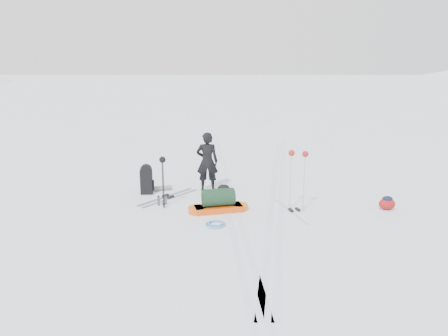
{
  "coord_description": "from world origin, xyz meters",
  "views": [
    {
      "loc": [
        -0.18,
        -10.3,
        3.57
      ],
      "look_at": [
        -0.18,
        0.25,
        0.95
      ],
      "focal_mm": 35.0,
      "sensor_mm": 36.0,
      "label": 1
    }
  ],
  "objects": [
    {
      "name": "small_daypack",
      "position": [
        3.82,
        -0.14,
        0.16
      ],
      "size": [
        0.49,
        0.46,
        0.34
      ],
      "rotation": [
        0.0,
        0.0,
        -0.53
      ],
      "color": "maroon",
      "rests_on": "ground"
    },
    {
      "name": "expedition_rucksack",
      "position": [
        -2.24,
        1.19,
        0.38
      ],
      "size": [
        0.83,
        0.58,
        0.82
      ],
      "rotation": [
        0.0,
        0.0,
        0.07
      ],
      "color": "black",
      "rests_on": "ground"
    },
    {
      "name": "pulk_sled",
      "position": [
        -0.31,
        -0.28,
        0.22
      ],
      "size": [
        1.53,
        0.75,
        0.56
      ],
      "rotation": [
        0.0,
        0.0,
        0.23
      ],
      "color": "#DC470C",
      "rests_on": "ground"
    },
    {
      "name": "ski_poles_silver",
      "position": [
        1.59,
        -0.2,
        1.25
      ],
      "size": [
        0.46,
        0.26,
        1.49
      ],
      "rotation": [
        0.0,
        0.0,
        -0.19
      ],
      "color": "silver",
      "rests_on": "ground"
    },
    {
      "name": "ski_poles_black",
      "position": [
        -1.67,
        -0.01,
        1.07
      ],
      "size": [
        0.16,
        0.17,
        1.3
      ],
      "rotation": [
        0.0,
        0.0,
        -0.17
      ],
      "color": "black",
      "rests_on": "ground"
    },
    {
      "name": "ground",
      "position": [
        0.0,
        0.0,
        0.0
      ],
      "size": [
        200.0,
        200.0,
        0.0
      ],
      "primitive_type": "plane",
      "color": "white",
      "rests_on": "ground"
    },
    {
      "name": "touring_skis_white",
      "position": [
        1.53,
        -0.29,
        0.01
      ],
      "size": [
        0.75,
        1.84,
        0.07
      ],
      "rotation": [
        0.0,
        0.0,
        -1.3
      ],
      "color": "silver",
      "rests_on": "ground"
    },
    {
      "name": "touring_skis_grey",
      "position": [
        -1.67,
        0.78,
        0.02
      ],
      "size": [
        1.45,
        1.72,
        0.07
      ],
      "rotation": [
        0.0,
        0.0,
        0.9
      ],
      "color": "#95999D",
      "rests_on": "ground"
    },
    {
      "name": "stuff_sack",
      "position": [
        -0.18,
        1.31,
        0.11
      ],
      "size": [
        0.36,
        0.28,
        0.21
      ],
      "rotation": [
        0.0,
        0.0,
        0.06
      ],
      "color": "black",
      "rests_on": "ground"
    },
    {
      "name": "skier",
      "position": [
        -0.64,
        1.49,
        0.83
      ],
      "size": [
        0.61,
        0.41,
        1.66
      ],
      "primitive_type": "imported",
      "rotation": [
        0.0,
        0.0,
        3.13
      ],
      "color": "black",
      "rests_on": "ground"
    },
    {
      "name": "ski_tracks",
      "position": [
        0.61,
        0.88,
        0.0
      ],
      "size": [
        3.38,
        17.97,
        0.01
      ],
      "color": "silver",
      "rests_on": "ground"
    },
    {
      "name": "rope_coil",
      "position": [
        -0.36,
        -1.2,
        0.03
      ],
      "size": [
        0.57,
        0.57,
        0.06
      ],
      "rotation": [
        0.0,
        0.0,
        0.28
      ],
      "color": "#5199C6",
      "rests_on": "ground"
    },
    {
      "name": "thermos_pair",
      "position": [
        -1.75,
        0.21,
        0.12
      ],
      "size": [
        0.24,
        0.18,
        0.26
      ],
      "rotation": [
        0.0,
        0.0,
        -0.24
      ],
      "color": "#4E5255",
      "rests_on": "ground"
    }
  ]
}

